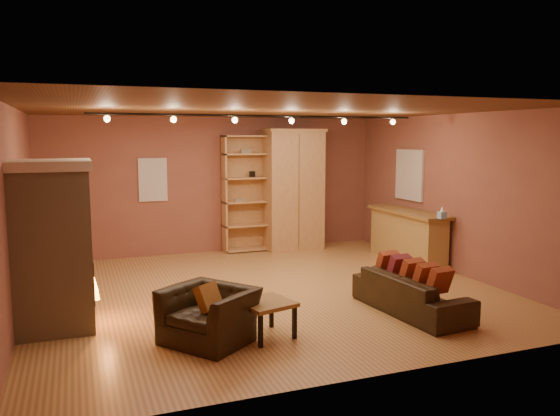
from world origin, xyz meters
name	(u,v)px	position (x,y,z in m)	size (l,w,h in m)	color
floor	(269,291)	(0.00, 0.00, 0.00)	(7.00, 7.00, 0.00)	#9B6A37
ceiling	(268,110)	(0.00, 0.00, 2.80)	(7.00, 7.00, 0.00)	brown
back_wall	(216,185)	(0.00, 3.25, 1.40)	(7.00, 0.02, 2.80)	brown
left_wall	(16,214)	(-3.50, 0.00, 1.40)	(0.02, 6.50, 2.80)	brown
right_wall	(456,194)	(3.50, 0.00, 1.40)	(0.02, 6.50, 2.80)	brown
fireplace	(54,246)	(-3.04, -0.60, 1.06)	(1.01, 0.98, 2.12)	tan
back_window	(153,180)	(-1.30, 3.23, 1.55)	(0.56, 0.04, 0.86)	silver
bookcase	(245,193)	(0.59, 3.12, 1.24)	(1.00, 0.39, 2.43)	tan
armoire	(293,189)	(1.60, 2.92, 1.29)	(1.26, 0.71, 2.56)	tan
bar_counter	(407,236)	(3.20, 1.01, 0.51)	(0.57, 2.08, 1.00)	tan
tissue_box	(442,214)	(3.15, -0.09, 1.09)	(0.12, 0.12, 0.22)	#81B3CF
right_window	(409,175)	(3.47, 1.40, 1.65)	(0.05, 0.90, 1.00)	silver
loveseat	(411,286)	(1.49, -1.65, 0.38)	(0.70, 1.87, 0.76)	black
armchair	(209,306)	(-1.36, -1.73, 0.43)	(1.11, 1.17, 0.86)	black
coffee_table	(266,306)	(-0.68, -1.82, 0.38)	(0.71, 0.71, 0.44)	olive
track_rail	(264,118)	(0.00, 0.20, 2.69)	(5.20, 0.09, 0.13)	black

